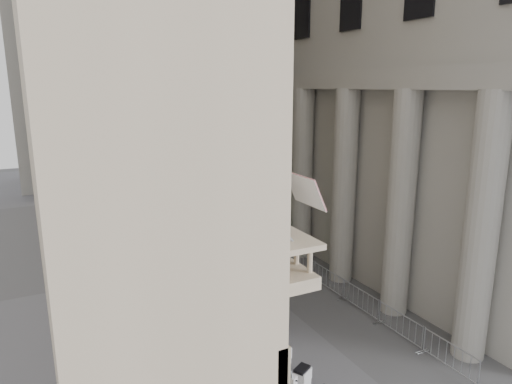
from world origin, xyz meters
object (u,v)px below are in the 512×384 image
security_tent (143,199)px  pedestrian_b (196,210)px  info_kiosk (178,240)px  street_lamp (148,160)px  pedestrian_a (227,220)px

security_tent → pedestrian_b: (4.39, 2.17, -1.85)m
security_tent → pedestrian_b: security_tent is taller
info_kiosk → pedestrian_b: info_kiosk is taller
street_lamp → pedestrian_a: 6.87m
info_kiosk → pedestrian_b: 6.88m
street_lamp → pedestrian_a: size_ratio=5.03×
security_tent → info_kiosk: 4.43m
info_kiosk → pedestrian_b: size_ratio=1.01×
pedestrian_a → security_tent: bearing=8.3°
security_tent → street_lamp: (0.67, 0.72, 2.49)m
street_lamp → info_kiosk: 6.32m
security_tent → info_kiosk: size_ratio=2.13×
pedestrian_a → pedestrian_b: bearing=-50.0°
street_lamp → pedestrian_b: bearing=32.5°
security_tent → pedestrian_b: size_ratio=2.15×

